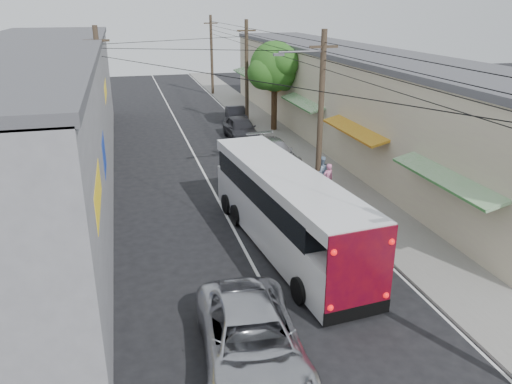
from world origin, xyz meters
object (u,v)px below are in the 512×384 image
at_px(coach_bus, 284,208).
at_px(jeepney, 252,341).
at_px(parked_suv, 273,152).
at_px(pedestrian_near, 328,179).
at_px(parked_car_mid, 241,128).
at_px(pedestrian_far, 321,172).
at_px(parked_car_far, 236,115).

xyz_separation_m(coach_bus, jeepney, (-3.00, -6.50, -0.85)).
height_order(parked_suv, pedestrian_near, pedestrian_near).
xyz_separation_m(parked_suv, parked_car_mid, (-0.53, 6.19, 0.07)).
height_order(pedestrian_near, pedestrian_far, pedestrian_far).
xyz_separation_m(coach_bus, parked_car_mid, (2.20, 16.69, -0.83)).
bearing_deg(jeepney, parked_suv, 75.92).
bearing_deg(coach_bus, pedestrian_near, 45.24).
xyz_separation_m(parked_suv, pedestrian_near, (1.07, -5.85, 0.18)).
distance_m(coach_bus, pedestrian_far, 6.78).
bearing_deg(pedestrian_far, parked_car_far, -99.70).
xyz_separation_m(parked_car_mid, pedestrian_far, (1.60, -11.12, 0.17)).
height_order(coach_bus, jeepney, coach_bus).
height_order(parked_car_mid, parked_car_far, parked_car_mid).
xyz_separation_m(parked_car_mid, pedestrian_near, (1.60, -12.04, 0.11)).
relative_size(jeepney, parked_suv, 1.12).
distance_m(parked_car_mid, pedestrian_near, 12.14).
height_order(parked_car_far, pedestrian_far, pedestrian_far).
relative_size(coach_bus, parked_car_far, 2.77).
bearing_deg(pedestrian_near, pedestrian_far, -101.45).
bearing_deg(jeepney, parked_car_mid, 81.91).
distance_m(coach_bus, parked_suv, 10.89).
height_order(jeepney, parked_suv, jeepney).
bearing_deg(parked_suv, coach_bus, -109.64).
bearing_deg(parked_suv, parked_car_mid, 89.85).
xyz_separation_m(parked_suv, pedestrian_far, (1.07, -4.94, 0.24)).
relative_size(parked_car_mid, pedestrian_far, 2.77).
bearing_deg(coach_bus, pedestrian_far, 50.15).
xyz_separation_m(jeepney, parked_car_far, (6.00, 28.17, -0.13)).
bearing_deg(parked_car_mid, coach_bus, -98.19).
bearing_deg(parked_suv, pedestrian_far, -82.83).
distance_m(parked_car_far, pedestrian_near, 17.04).
bearing_deg(pedestrian_near, coach_bus, 39.28).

